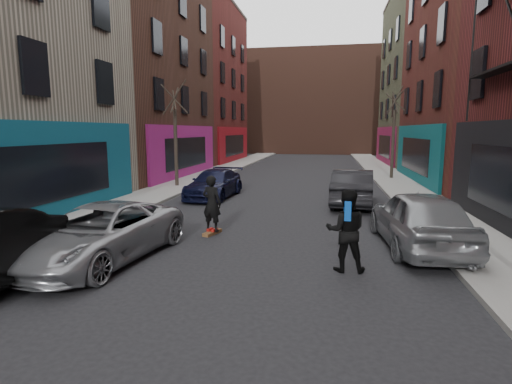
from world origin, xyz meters
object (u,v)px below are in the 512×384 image
at_px(tree_left_far, 175,127).
at_px(skateboard, 212,233).
at_px(parked_left_end, 214,184).
at_px(parked_right_end, 353,187).
at_px(parked_left_far, 100,233).
at_px(parked_right_far, 419,219).
at_px(skateboarder, 212,203).
at_px(tree_right_far, 394,125).
at_px(pedestrian, 346,230).

xyz_separation_m(tree_left_far, skateboard, (4.87, -9.47, -3.33)).
xyz_separation_m(parked_left_end, parked_right_end, (6.40, -0.83, 0.11)).
relative_size(tree_left_far, parked_left_end, 1.43).
height_order(tree_left_far, parked_left_far, tree_left_far).
height_order(parked_left_end, parked_right_end, parked_right_end).
bearing_deg(parked_right_far, skateboard, -8.47).
distance_m(parked_right_far, skateboarder, 5.95).
bearing_deg(skateboard, tree_right_far, 79.97).
height_order(parked_left_far, pedestrian, pedestrian).
relative_size(tree_left_far, tree_right_far, 0.96).
bearing_deg(parked_left_far, tree_right_far, 69.03).
distance_m(parked_left_far, skateboard, 3.58).
xyz_separation_m(tree_left_far, parked_right_end, (9.40, -3.62, -2.61)).
distance_m(tree_left_far, pedestrian, 15.10).
height_order(parked_right_end, skateboarder, skateboarder).
distance_m(tree_right_far, parked_right_end, 10.45).
xyz_separation_m(tree_right_far, pedestrian, (-3.62, -18.04, -2.58)).
xyz_separation_m(parked_right_far, skateboarder, (-5.93, 0.40, 0.15)).
relative_size(parked_left_far, parked_left_end, 1.10).
bearing_deg(skateboarder, tree_left_far, -46.85).
relative_size(parked_left_end, parked_right_end, 0.97).
height_order(parked_left_far, parked_right_end, parked_right_end).
height_order(skateboard, skateboarder, skateboarder).
xyz_separation_m(tree_right_far, parked_left_far, (-9.50, -18.38, -2.84)).
bearing_deg(parked_left_far, parked_left_end, 95.75).
xyz_separation_m(parked_left_far, parked_left_end, (0.10, 9.59, -0.03)).
relative_size(parked_right_end, skateboard, 5.83).
xyz_separation_m(tree_right_far, skateboard, (-7.53, -15.47, -3.48)).
bearing_deg(parked_right_far, pedestrian, 42.61).
relative_size(tree_left_far, pedestrian, 3.46).
relative_size(skateboard, skateboarder, 0.46).
bearing_deg(skateboard, pedestrian, -17.44).
height_order(tree_right_far, parked_left_far, tree_right_far).
bearing_deg(parked_left_far, pedestrian, 9.66).
relative_size(parked_right_far, skateboard, 5.95).
bearing_deg(parked_left_end, skateboarder, -70.85).
bearing_deg(tree_right_far, skateboard, -115.96).
height_order(parked_left_end, skateboard, parked_left_end).
bearing_deg(parked_left_far, parked_right_far, 24.06).
bearing_deg(skateboarder, tree_right_far, -100.03).
xyz_separation_m(parked_left_end, skateboarder, (1.87, -6.67, 0.31)).
distance_m(skateboard, pedestrian, 4.77).
relative_size(parked_right_far, parked_right_end, 1.02).
bearing_deg(parked_left_end, parked_right_far, -38.68).
relative_size(parked_right_end, pedestrian, 2.48).
height_order(tree_right_far, skateboard, tree_right_far).
distance_m(parked_right_end, skateboard, 7.43).
xyz_separation_m(tree_right_far, parked_right_far, (-1.60, -15.86, -2.72)).
bearing_deg(skateboarder, parked_left_end, -58.42).
height_order(tree_left_far, tree_right_far, tree_right_far).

